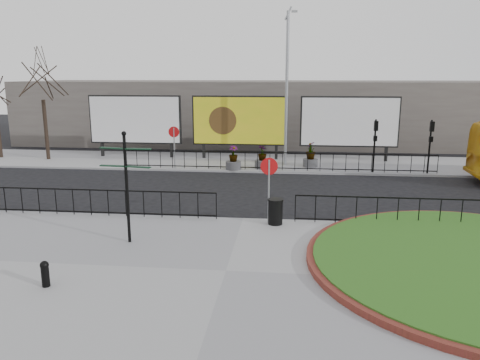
# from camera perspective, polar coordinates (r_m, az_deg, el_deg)

# --- Properties ---
(ground) EXTENTS (90.00, 90.00, 0.00)m
(ground) POSITION_cam_1_polar(r_m,az_deg,el_deg) (18.26, 0.38, -5.02)
(ground) COLOR black
(ground) RESTS_ON ground
(pavement_near) EXTENTS (30.00, 10.00, 0.12)m
(pavement_near) POSITION_cam_1_polar(r_m,az_deg,el_deg) (13.59, -1.73, -11.22)
(pavement_near) COLOR gray
(pavement_near) RESTS_ON ground
(pavement_far) EXTENTS (44.00, 6.00, 0.12)m
(pavement_far) POSITION_cam_1_polar(r_m,az_deg,el_deg) (29.86, 2.64, 2.14)
(pavement_far) COLOR gray
(pavement_far) RESTS_ON ground
(railing_near_left) EXTENTS (10.00, 0.10, 1.10)m
(railing_near_left) POSITION_cam_1_polar(r_m,az_deg,el_deg) (19.30, -17.75, -2.59)
(railing_near_left) COLOR black
(railing_near_left) RESTS_ON pavement_near
(railing_near_right) EXTENTS (9.00, 0.10, 1.10)m
(railing_near_right) POSITION_cam_1_polar(r_m,az_deg,el_deg) (18.34, 20.99, -3.63)
(railing_near_right) COLOR black
(railing_near_right) RESTS_ON pavement_near
(railing_far) EXTENTS (18.00, 0.10, 1.10)m
(railing_far) POSITION_cam_1_polar(r_m,az_deg,el_deg) (27.06, 4.43, 2.31)
(railing_far) COLOR black
(railing_far) RESTS_ON pavement_far
(speed_sign_far) EXTENTS (0.64, 0.07, 2.47)m
(speed_sign_far) POSITION_cam_1_polar(r_m,az_deg,el_deg) (27.77, -8.04, 5.10)
(speed_sign_far) COLOR gray
(speed_sign_far) RESTS_ON pavement_far
(speed_sign_near) EXTENTS (0.64, 0.07, 2.47)m
(speed_sign_near) POSITION_cam_1_polar(r_m,az_deg,el_deg) (17.31, 3.56, 0.53)
(speed_sign_near) COLOR gray
(speed_sign_near) RESTS_ON pavement_near
(billboard_left) EXTENTS (6.20, 0.31, 4.10)m
(billboard_left) POSITION_cam_1_polar(r_m,az_deg,el_deg) (32.08, -12.67, 7.17)
(billboard_left) COLOR black
(billboard_left) RESTS_ON pavement_far
(billboard_mid) EXTENTS (6.20, 0.31, 4.10)m
(billboard_mid) POSITION_cam_1_polar(r_m,az_deg,el_deg) (30.58, -0.03, 7.21)
(billboard_mid) COLOR black
(billboard_mid) RESTS_ON pavement_far
(billboard_right) EXTENTS (6.20, 0.31, 4.10)m
(billboard_right) POSITION_cam_1_polar(r_m,az_deg,el_deg) (30.65, 13.19, 6.89)
(billboard_right) COLOR black
(billboard_right) RESTS_ON pavement_far
(lamp_post) EXTENTS (0.74, 0.18, 9.23)m
(lamp_post) POSITION_cam_1_polar(r_m,az_deg,el_deg) (28.31, 5.72, 11.21)
(lamp_post) COLOR gray
(lamp_post) RESTS_ON pavement_far
(signal_pole_a) EXTENTS (0.22, 0.26, 3.00)m
(signal_pole_a) POSITION_cam_1_polar(r_m,az_deg,el_deg) (27.29, 16.15, 4.97)
(signal_pole_a) COLOR black
(signal_pole_a) RESTS_ON pavement_far
(signal_pole_b) EXTENTS (0.22, 0.26, 3.00)m
(signal_pole_b) POSITION_cam_1_polar(r_m,az_deg,el_deg) (27.97, 22.22, 4.70)
(signal_pole_b) COLOR black
(signal_pole_b) RESTS_ON pavement_far
(tree_left) EXTENTS (2.00, 2.00, 7.00)m
(tree_left) POSITION_cam_1_polar(r_m,az_deg,el_deg) (32.85, -22.81, 8.40)
(tree_left) COLOR #2D2119
(tree_left) RESTS_ON pavement_far
(building_backdrop) EXTENTS (40.00, 10.00, 5.00)m
(building_backdrop) POSITION_cam_1_polar(r_m,az_deg,el_deg) (39.45, 3.55, 8.31)
(building_backdrop) COLOR #635C56
(building_backdrop) RESTS_ON ground
(fingerpost_sign) EXTENTS (1.73, 0.43, 3.71)m
(fingerpost_sign) POSITION_cam_1_polar(r_m,az_deg,el_deg) (15.55, -13.70, 0.43)
(fingerpost_sign) COLOR black
(fingerpost_sign) RESTS_ON pavement_near
(bollard) EXTENTS (0.23, 0.23, 0.71)m
(bollard) POSITION_cam_1_polar(r_m,az_deg,el_deg) (13.50, -22.67, -10.37)
(bollard) COLOR black
(bollard) RESTS_ON pavement_near
(litter_bin) EXTENTS (0.58, 0.58, 0.96)m
(litter_bin) POSITION_cam_1_polar(r_m,az_deg,el_deg) (17.43, 4.33, -3.85)
(litter_bin) COLOR black
(litter_bin) RESTS_ON pavement_near
(planter_a) EXTENTS (0.90, 0.90, 1.39)m
(planter_a) POSITION_cam_1_polar(r_m,az_deg,el_deg) (27.34, -0.82, 2.37)
(planter_a) COLOR #4C4C4F
(planter_a) RESTS_ON pavement_far
(planter_b) EXTENTS (0.90, 0.90, 1.37)m
(planter_b) POSITION_cam_1_polar(r_m,az_deg,el_deg) (27.73, 2.73, 2.47)
(planter_b) COLOR #4C4C4F
(planter_b) RESTS_ON pavement_far
(planter_c) EXTENTS (0.89, 0.89, 1.51)m
(planter_c) POSITION_cam_1_polar(r_m,az_deg,el_deg) (28.43, 8.59, 2.84)
(planter_c) COLOR #4C4C4F
(planter_c) RESTS_ON pavement_far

